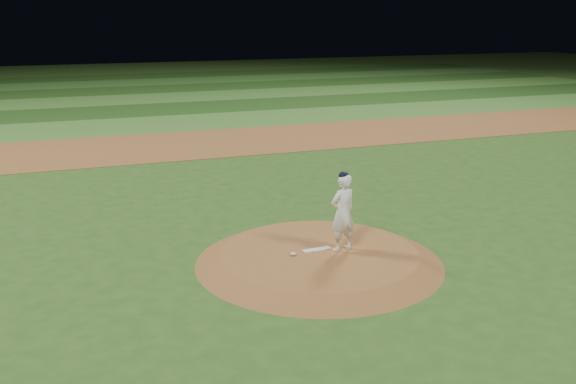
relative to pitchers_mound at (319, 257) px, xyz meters
The scene contains 12 objects.
ground 0.12m from the pitchers_mound, ahead, with size 120.00×120.00×0.00m, color #2B511A.
infield_dirt_band 14.00m from the pitchers_mound, 90.00° to the left, with size 70.00×6.00×0.02m, color brown.
outfield_stripe_0 19.50m from the pitchers_mound, 90.00° to the left, with size 70.00×5.00×0.02m, color #3A7028.
outfield_stripe_1 24.50m from the pitchers_mound, 90.00° to the left, with size 70.00×5.00×0.02m, color #1F4416.
outfield_stripe_2 29.50m from the pitchers_mound, 90.00° to the left, with size 70.00×5.00×0.02m, color #386D27.
outfield_stripe_3 34.50m from the pitchers_mound, 90.00° to the left, with size 70.00×5.00×0.02m, color #1F4616.
outfield_stripe_4 39.50m from the pitchers_mound, 90.00° to the left, with size 70.00×5.00×0.02m, color #2F6324.
outfield_stripe_5 44.50m from the pitchers_mound, 90.00° to the left, with size 70.00×5.00×0.02m, color #1E4315.
pitchers_mound is the anchor object (origin of this frame).
pitching_rubber 0.18m from the pitchers_mound, 96.38° to the left, with size 0.63×0.16×0.03m, color white.
rosin_bag 0.64m from the pitchers_mound, behind, with size 0.13×0.13×0.07m, color silver.
pitcher_on_mound 1.14m from the pitchers_mound, ahead, with size 0.72×0.56×1.81m.
Camera 1 is at (-5.25, -12.28, 5.39)m, focal length 40.00 mm.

